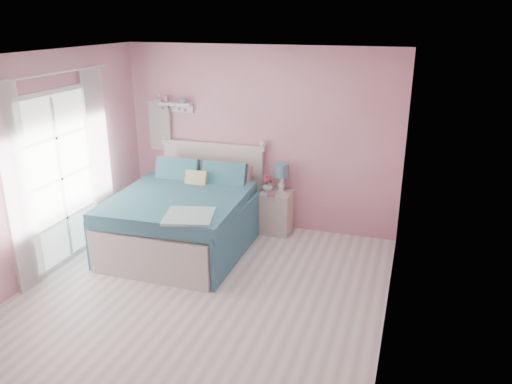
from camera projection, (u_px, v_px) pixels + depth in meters
The scene contains 13 objects.
floor at pixel (198, 299), 5.53m from camera, with size 4.50×4.50×0.00m, color beige.
room_shell at pixel (192, 162), 4.99m from camera, with size 4.50×4.50×4.50m.
bed at pixel (185, 218), 6.68m from camera, with size 1.71×2.11×1.20m.
nightstand at pixel (276, 212), 7.14m from camera, with size 0.42×0.42×0.61m.
table_lamp at pixel (281, 172), 6.97m from camera, with size 0.21×0.21×0.41m.
vase at pixel (267, 186), 7.05m from camera, with size 0.15×0.15×0.15m, color silver.
teacup at pixel (271, 193), 6.87m from camera, with size 0.10×0.10×0.08m, color #C9869B.
roses at pixel (267, 178), 7.01m from camera, with size 0.14×0.11×0.12m.
wall_shelf at pixel (176, 105), 7.28m from camera, with size 0.50×0.15×0.25m.
hanging_dress at pixel (160, 126), 7.46m from camera, with size 0.34×0.03×0.72m, color white.
french_door at pixel (61, 179), 6.10m from camera, with size 0.04×1.32×2.16m.
curtain_near at pixel (18, 191), 5.39m from camera, with size 0.04×0.40×2.32m, color white.
curtain_far at pixel (99, 156), 6.72m from camera, with size 0.04×0.40×2.32m, color white.
Camera 1 is at (2.11, -4.37, 2.98)m, focal length 35.00 mm.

